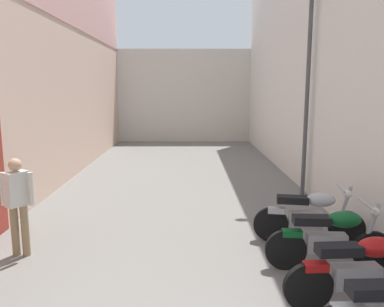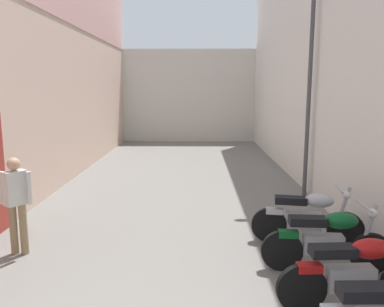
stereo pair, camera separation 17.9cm
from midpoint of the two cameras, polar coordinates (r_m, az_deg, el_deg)
ground_plane at (r=8.40m, az=-1.51°, el=-8.60°), size 34.22×34.22×0.00m
building_left at (r=10.70m, az=-20.57°, el=16.38°), size 0.45×18.22×7.92m
building_right at (r=10.51m, az=18.66°, el=15.99°), size 0.45×18.22×7.76m
building_far_end at (r=20.09m, az=-0.14°, el=8.55°), size 9.45×2.00×4.49m
motorcycle_third at (r=5.16m, az=23.92°, el=-15.61°), size 1.85×0.58×1.04m
motorcycle_fourth at (r=6.01m, az=20.18°, el=-11.74°), size 1.85×0.58×1.04m
motorcycle_fifth at (r=6.90m, az=17.43°, el=-8.79°), size 1.84×0.58×1.04m
pedestrian_further_down at (r=6.66m, az=-23.80°, el=-6.10°), size 0.52×0.39×1.57m
street_lamp at (r=9.71m, az=17.05°, el=11.20°), size 0.79×0.18×5.12m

